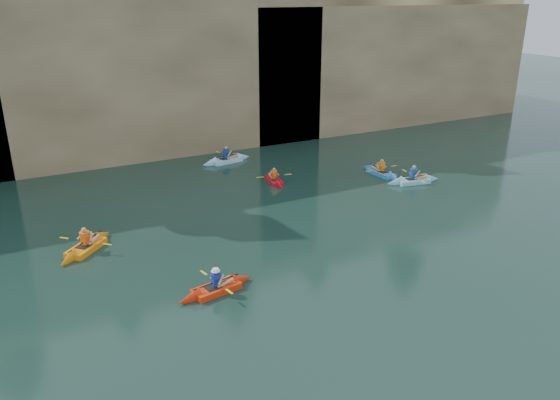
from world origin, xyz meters
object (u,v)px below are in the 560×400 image
main_kayaker (216,288)px  kayaker_red_far (274,180)px  kayaker_orange (86,247)px  kayaker_ltblue_near (413,180)px

main_kayaker → kayaker_red_far: main_kayaker is taller
main_kayaker → kayaker_red_far: (7.61, 10.15, -0.03)m
main_kayaker → kayaker_orange: kayaker_orange is taller
main_kayaker → kayaker_ltblue_near: 15.93m
main_kayaker → kayaker_orange: size_ratio=1.09×
kayaker_ltblue_near → kayaker_red_far: size_ratio=1.15×
kayaker_ltblue_near → kayaker_red_far: 8.08m
kayaker_ltblue_near → kayaker_red_far: bearing=161.9°
kayaker_ltblue_near → kayaker_red_far: (-7.06, 3.93, -0.03)m
kayaker_orange → kayaker_red_far: bearing=-24.3°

